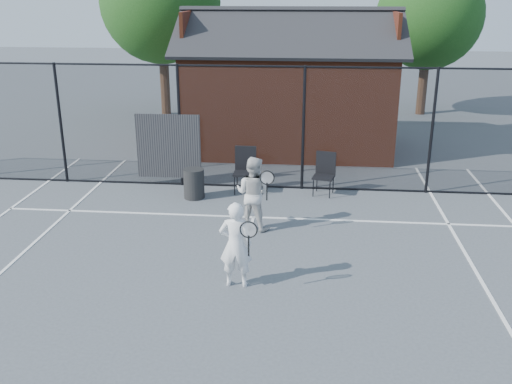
# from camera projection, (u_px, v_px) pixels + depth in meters

# --- Properties ---
(ground) EXTENTS (80.00, 80.00, 0.00)m
(ground) POSITION_uv_depth(u_px,v_px,m) (236.00, 285.00, 9.48)
(ground) COLOR #495054
(ground) RESTS_ON ground
(court_lines) EXTENTS (11.02, 18.00, 0.01)m
(court_lines) POSITION_uv_depth(u_px,v_px,m) (224.00, 329.00, 8.24)
(court_lines) COLOR white
(court_lines) RESTS_ON ground
(fence) EXTENTS (22.04, 3.00, 3.00)m
(fence) POSITION_uv_depth(u_px,v_px,m) (249.00, 130.00, 13.71)
(fence) COLOR black
(fence) RESTS_ON ground
(clubhouse) EXTENTS (6.50, 4.36, 4.19)m
(clubhouse) POSITION_uv_depth(u_px,v_px,m) (289.00, 95.00, 17.34)
(clubhouse) COLOR maroon
(clubhouse) RESTS_ON ground
(tree_left) EXTENTS (4.48, 4.48, 6.44)m
(tree_left) POSITION_uv_depth(u_px,v_px,m) (161.00, 3.00, 21.15)
(tree_left) COLOR #362115
(tree_left) RESTS_ON ground
(tree_right) EXTENTS (3.97, 3.97, 5.70)m
(tree_right) POSITION_uv_depth(u_px,v_px,m) (429.00, 16.00, 21.36)
(tree_right) COLOR #362115
(tree_right) RESTS_ON ground
(player_front) EXTENTS (0.66, 0.49, 1.47)m
(player_front) POSITION_uv_depth(u_px,v_px,m) (236.00, 245.00, 9.23)
(player_front) COLOR white
(player_front) RESTS_ON ground
(player_back) EXTENTS (0.90, 0.78, 1.52)m
(player_back) POSITION_uv_depth(u_px,v_px,m) (253.00, 193.00, 11.50)
(player_back) COLOR silver
(player_back) RESTS_ON ground
(chair_left) EXTENTS (0.52, 0.55, 1.07)m
(chair_left) POSITION_uv_depth(u_px,v_px,m) (245.00, 171.00, 13.65)
(chair_left) COLOR black
(chair_left) RESTS_ON ground
(chair_right) EXTENTS (0.58, 0.59, 0.99)m
(chair_right) POSITION_uv_depth(u_px,v_px,m) (324.00, 175.00, 13.50)
(chair_right) COLOR black
(chair_right) RESTS_ON ground
(waste_bin) EXTENTS (0.57, 0.57, 0.71)m
(waste_bin) POSITION_uv_depth(u_px,v_px,m) (194.00, 184.00, 13.34)
(waste_bin) COLOR black
(waste_bin) RESTS_ON ground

